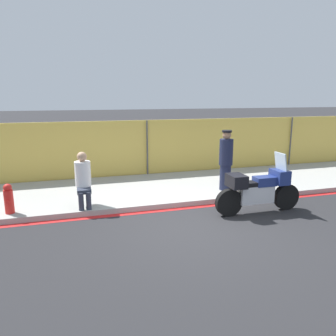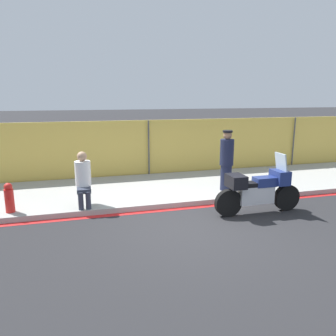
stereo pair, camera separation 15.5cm
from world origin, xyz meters
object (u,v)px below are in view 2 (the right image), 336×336
at_px(officer_standing, 227,160).
at_px(fire_hydrant, 9,198).
at_px(motorcycle, 258,190).
at_px(person_seated_on_curb, 83,176).

relative_size(officer_standing, fire_hydrant, 2.44).
bearing_deg(fire_hydrant, motorcycle, -12.50).
distance_m(officer_standing, person_seated_on_curb, 3.94).
relative_size(motorcycle, person_seated_on_curb, 1.68).
distance_m(motorcycle, fire_hydrant, 5.82).
height_order(motorcycle, officer_standing, officer_standing).
bearing_deg(fire_hydrant, officer_standing, 3.61).
xyz_separation_m(motorcycle, person_seated_on_curb, (-4.01, 1.35, 0.29)).
height_order(motorcycle, person_seated_on_curb, person_seated_on_curb).
relative_size(motorcycle, officer_standing, 1.31).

